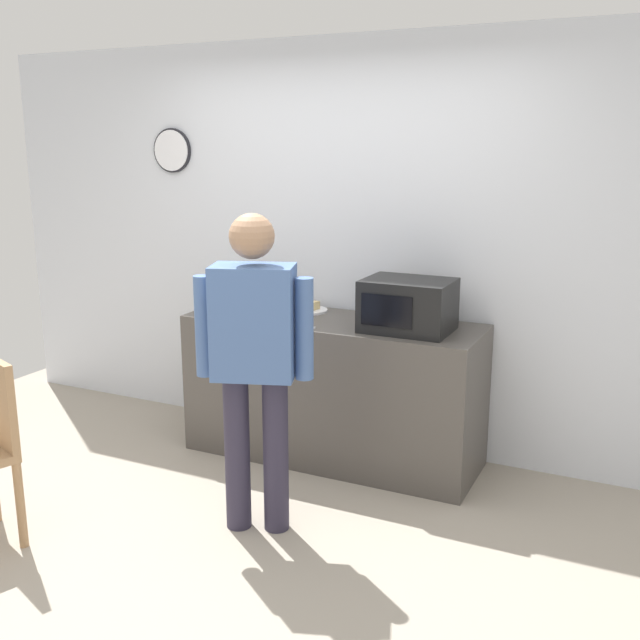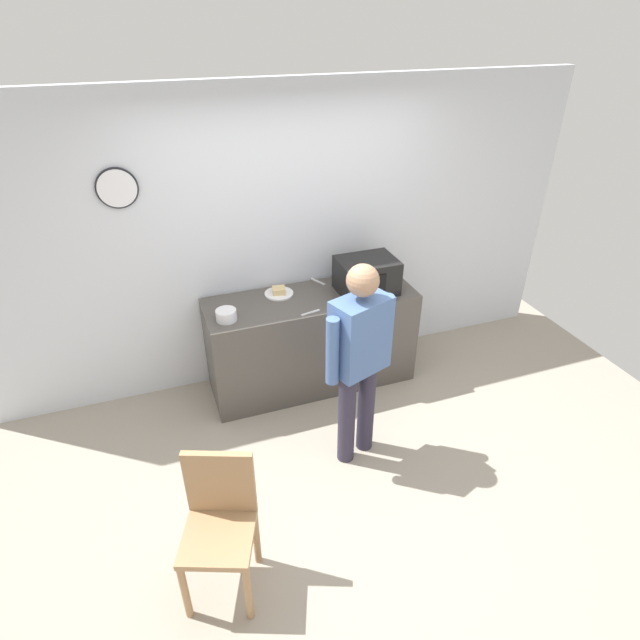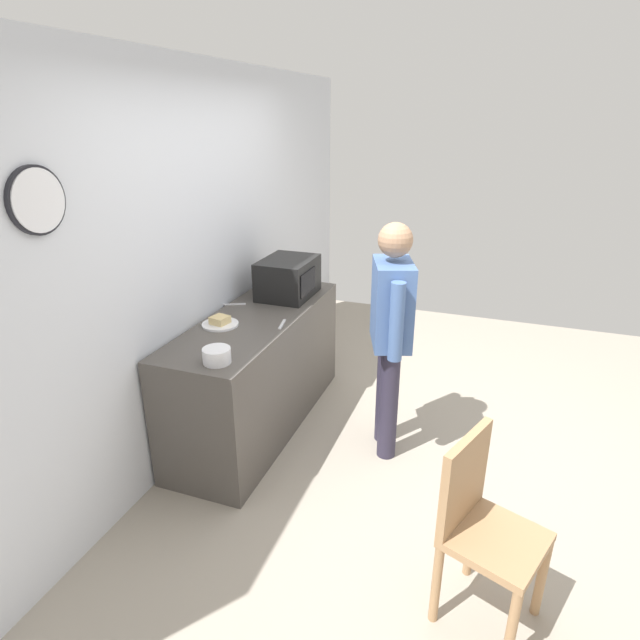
{
  "view_description": "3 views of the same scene",
  "coord_description": "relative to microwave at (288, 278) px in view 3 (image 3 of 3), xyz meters",
  "views": [
    {
      "loc": [
        1.92,
        -2.79,
        1.96
      ],
      "look_at": [
        0.19,
        0.81,
        1.0
      ],
      "focal_mm": 41.59,
      "sensor_mm": 36.0,
      "label": 1
    },
    {
      "loc": [
        -1.16,
        -2.48,
        3.03
      ],
      "look_at": [
        -0.02,
        0.7,
        0.98
      ],
      "focal_mm": 29.02,
      "sensor_mm": 36.0,
      "label": 2
    },
    {
      "loc": [
        -3.04,
        -0.41,
        2.26
      ],
      "look_at": [
        0.11,
        0.73,
        0.92
      ],
      "focal_mm": 29.17,
      "sensor_mm": 36.0,
      "label": 3
    }
  ],
  "objects": [
    {
      "name": "spoon_utensil",
      "position": [
        -0.34,
        0.3,
        -0.15
      ],
      "size": [
        0.09,
        0.16,
        0.01
      ],
      "primitive_type": "cube",
      "rotation": [
        0.0,
        0.0,
        2.01
      ],
      "color": "silver",
      "rests_on": "kitchen_counter"
    },
    {
      "name": "kitchen_counter",
      "position": [
        -0.5,
        0.05,
        -0.6
      ],
      "size": [
        1.84,
        0.62,
        0.9
      ],
      "primitive_type": "cube",
      "color": "#4C4742",
      "rests_on": "ground_plane"
    },
    {
      "name": "wooden_chair",
      "position": [
        -1.63,
        -1.64,
        -0.52
      ],
      "size": [
        0.52,
        0.52,
        0.94
      ],
      "color": "#A87F56",
      "rests_on": "ground_plane"
    },
    {
      "name": "back_wall",
      "position": [
        -0.58,
        0.43,
        0.26
      ],
      "size": [
        5.4,
        0.13,
        2.6
      ],
      "color": "silver",
      "rests_on": "ground_plane"
    },
    {
      "name": "salad_bowl",
      "position": [
        -1.25,
        -0.08,
        -0.1
      ],
      "size": [
        0.17,
        0.17,
        0.09
      ],
      "primitive_type": "cylinder",
      "color": "white",
      "rests_on": "kitchen_counter"
    },
    {
      "name": "microwave",
      "position": [
        0.0,
        0.0,
        0.0
      ],
      "size": [
        0.5,
        0.39,
        0.3
      ],
      "color": "black",
      "rests_on": "kitchen_counter"
    },
    {
      "name": "ground_plane",
      "position": [
        -0.58,
        -1.17,
        -1.05
      ],
      "size": [
        6.0,
        6.0,
        0.0
      ],
      "primitive_type": "plane",
      "color": "#9E9384"
    },
    {
      "name": "fork_utensil",
      "position": [
        -0.58,
        -0.2,
        -0.15
      ],
      "size": [
        0.17,
        0.05,
        0.01
      ],
      "primitive_type": "cube",
      "rotation": [
        0.0,
        0.0,
        0.2
      ],
      "color": "silver",
      "rests_on": "kitchen_counter"
    },
    {
      "name": "person_standing",
      "position": [
        -0.47,
        -0.94,
        -0.09
      ],
      "size": [
        0.56,
        0.36,
        1.63
      ],
      "color": "#2D283B",
      "rests_on": "ground_plane"
    },
    {
      "name": "sandwich_plate",
      "position": [
        -0.74,
        0.2,
        -0.13
      ],
      "size": [
        0.25,
        0.25,
        0.07
      ],
      "color": "white",
      "rests_on": "kitchen_counter"
    }
  ]
}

